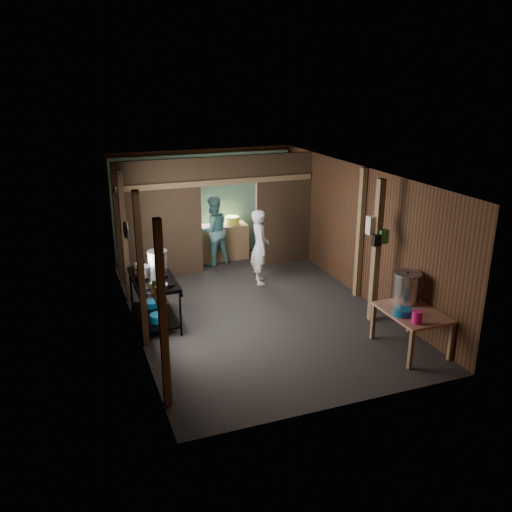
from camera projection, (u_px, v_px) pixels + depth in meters
name	position (u px, v px, depth m)	size (l,w,h in m)	color
floor	(252.00, 307.00, 10.32)	(4.50, 7.00, 0.00)	#292525
ceiling	(252.00, 173.00, 9.49)	(4.50, 7.00, 0.00)	#312D2A
wall_back	(203.00, 203.00, 13.01)	(4.50, 0.00, 2.60)	#492B19
wall_front	(346.00, 319.00, 6.79)	(4.50, 0.00, 2.60)	#492B19
wall_left	(129.00, 256.00, 9.16)	(0.00, 7.00, 2.60)	#492B19
wall_right	(358.00, 231.00, 10.65)	(0.00, 7.00, 2.60)	#492B19
partition_left	(159.00, 221.00, 11.42)	(1.85, 0.10, 2.60)	#402F1F
partition_right	(283.00, 209.00, 12.38)	(1.35, 0.10, 2.60)	#402F1F
partition_header	(228.00, 170.00, 11.62)	(1.30, 0.10, 0.60)	#402F1F
turquoise_panel	(204.00, 205.00, 12.97)	(4.40, 0.06, 2.50)	#69B3B4
back_counter	(222.00, 242.00, 12.90)	(1.20, 0.50, 0.85)	#85674B
wall_clock	(214.00, 179.00, 12.81)	(0.20, 0.20, 0.03)	silver
post_left_a	(163.00, 316.00, 6.87)	(0.10, 0.12, 2.60)	#85674B
post_left_b	(141.00, 271.00, 8.47)	(0.10, 0.12, 2.60)	#85674B
post_left_c	(125.00, 237.00, 10.25)	(0.10, 0.12, 2.60)	#85674B
post_right	(360.00, 234.00, 10.45)	(0.10, 0.12, 2.60)	#85674B
post_free	(376.00, 252.00, 9.36)	(0.12, 0.12, 2.60)	#85674B
cross_beam	(218.00, 182.00, 11.57)	(4.40, 0.12, 0.12)	#85674B
pan_lid_big	(127.00, 230.00, 9.41)	(0.34, 0.34, 0.03)	gray
pan_lid_small	(125.00, 230.00, 9.80)	(0.30, 0.30, 0.03)	black
wall_shelf	(157.00, 294.00, 7.29)	(0.14, 0.80, 0.03)	#85674B
jar_white	(161.00, 297.00, 7.05)	(0.07, 0.07, 0.10)	silver
jar_yellow	(157.00, 290.00, 7.27)	(0.08, 0.08, 0.10)	#E9F03E
jar_green	(154.00, 284.00, 7.47)	(0.06, 0.06, 0.10)	#398A39
bag_white	(373.00, 225.00, 9.26)	(0.22, 0.15, 0.32)	silver
bag_green	(383.00, 236.00, 9.23)	(0.16, 0.12, 0.24)	#398A39
bag_black	(376.00, 240.00, 9.19)	(0.14, 0.10, 0.20)	black
gas_range	(155.00, 300.00, 9.51)	(0.76, 1.47, 0.87)	black
prep_table	(411.00, 330.00, 8.62)	(0.82, 1.13, 0.67)	#AC7862
stove_pot_large	(158.00, 260.00, 9.75)	(0.37, 0.37, 0.37)	silver
stove_pot_med	(143.00, 273.00, 9.33)	(0.28, 0.28, 0.24)	silver
stove_saucepan	(139.00, 267.00, 9.77)	(0.17, 0.17, 0.11)	silver
frying_pan	(158.00, 286.00, 8.93)	(0.33, 0.55, 0.07)	gray
blue_tub_front	(158.00, 318.00, 9.31)	(0.30, 0.30, 0.13)	#0E557E
blue_tub_back	(152.00, 304.00, 9.88)	(0.27, 0.27, 0.11)	#0E557E
stock_pot	(406.00, 288.00, 8.81)	(0.46, 0.46, 0.53)	silver
wash_basin	(402.00, 312.00, 8.37)	(0.29, 0.29, 0.11)	#0E557E
pink_bucket	(417.00, 317.00, 8.09)	(0.16, 0.16, 0.19)	#ED1A77
knife	(431.00, 324.00, 8.07)	(0.30, 0.04, 0.01)	silver
yellow_tub	(232.00, 220.00, 12.82)	(0.34, 0.34, 0.19)	#E9F03E
cook	(260.00, 247.00, 11.30)	(0.59, 0.38, 1.61)	white
worker_back	(213.00, 231.00, 12.39)	(0.80, 0.62, 1.65)	#558F8E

